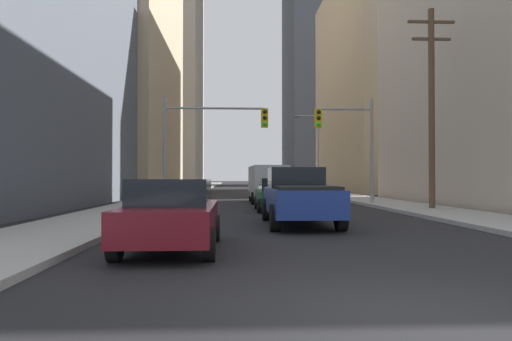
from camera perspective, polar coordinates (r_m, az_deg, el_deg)
name	(u,v)px	position (r m, az deg, el deg)	size (l,w,h in m)	color
ground_plane	(422,322)	(5.50, 19.87, -17.23)	(400.00, 400.00, 0.00)	black
sidewalk_left	(193,190)	(55.10, -7.86, -2.41)	(3.24, 160.00, 0.15)	#9E9E99
sidewalk_right	(307,190)	(55.60, 6.28, -2.40)	(3.24, 160.00, 0.15)	#9E9E99
pickup_truck_blue	(299,196)	(15.22, 5.32, -3.21)	(2.20, 5.41, 1.90)	navy
cargo_van_silver	(268,182)	(28.14, 1.45, -1.43)	(2.18, 5.28, 2.26)	#B7BABF
sedan_maroon	(172,214)	(9.99, -10.37, -5.35)	(1.95, 4.20, 1.52)	maroon
sedan_green	(277,194)	(21.40, 2.61, -2.98)	(1.95, 4.24, 1.52)	#195938
sedan_red	(302,187)	(36.60, 5.68, -2.10)	(1.96, 4.27, 1.52)	maroon
traffic_signal_near_left	(211,131)	(25.67, -5.58, 4.89)	(5.80, 0.44, 6.00)	gray
traffic_signal_near_right	(347,134)	(26.42, 11.25, 4.49)	(3.33, 0.44, 6.00)	gray
utility_pole_right	(432,104)	(22.94, 20.91, 7.70)	(2.20, 0.28, 9.37)	brown
street_lamp_right	(315,145)	(42.98, 7.26, 3.10)	(2.38, 0.32, 7.50)	gray
building_left_mid_office	(97,44)	(53.59, -19.06, 14.58)	(15.45, 25.01, 31.61)	tan
building_left_far_tower	(156,31)	(97.93, -12.33, 16.50)	(17.69, 23.75, 61.58)	#B7A893
building_right_mid_block	(414,85)	(56.96, 19.02, 9.96)	(18.72, 23.56, 24.45)	tan
building_right_far_highrise	(332,12)	(103.60, 9.36, 18.81)	(18.77, 21.51, 72.91)	#4C515B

